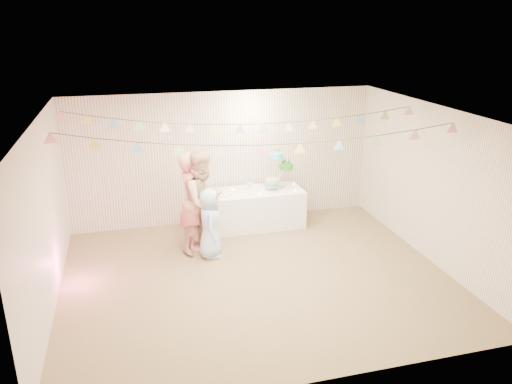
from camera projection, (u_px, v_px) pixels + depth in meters
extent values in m
plane|color=brown|center=(257.00, 277.00, 7.93)|extent=(6.00, 6.00, 0.00)
plane|color=white|center=(257.00, 115.00, 7.07)|extent=(6.00, 6.00, 0.00)
plane|color=white|center=(224.00, 158.00, 9.78)|extent=(6.00, 6.00, 0.00)
plane|color=white|center=(318.00, 281.00, 5.22)|extent=(6.00, 6.00, 0.00)
plane|color=white|center=(44.00, 220.00, 6.77)|extent=(5.00, 5.00, 0.00)
plane|color=white|center=(432.00, 185.00, 8.22)|extent=(5.00, 5.00, 0.00)
cube|color=white|center=(252.00, 209.00, 9.75)|extent=(1.98, 0.79, 0.74)
cylinder|color=white|center=(222.00, 193.00, 9.43)|extent=(0.37, 0.37, 0.02)
imported|color=#DD7673|center=(191.00, 201.00, 8.67)|extent=(0.42, 0.64, 1.76)
imported|color=tan|center=(204.00, 201.00, 8.61)|extent=(1.12, 1.08, 1.82)
imported|color=#A6C8EC|center=(210.00, 223.00, 8.44)|extent=(0.46, 0.64, 1.22)
cylinder|color=#FFD88C|center=(213.00, 196.00, 9.29)|extent=(0.04, 0.04, 0.03)
cylinder|color=#FFD88C|center=(232.00, 189.00, 9.70)|extent=(0.04, 0.04, 0.03)
cylinder|color=#FFD88C|center=(260.00, 193.00, 9.44)|extent=(0.04, 0.04, 0.03)
cylinder|color=#FFD88C|center=(266.00, 185.00, 9.90)|extent=(0.04, 0.04, 0.03)
cylinder|color=#FFD88C|center=(295.00, 190.00, 9.65)|extent=(0.04, 0.04, 0.03)
cylinder|color=#FFD88C|center=(294.00, 184.00, 9.97)|extent=(0.04, 0.04, 0.03)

